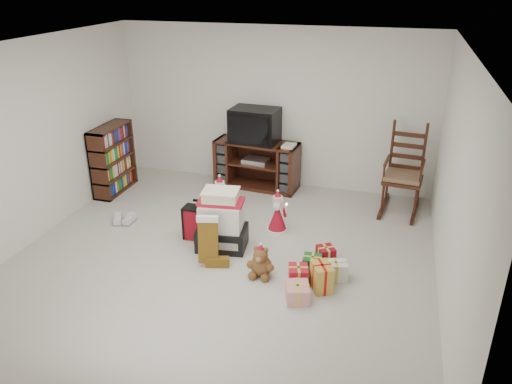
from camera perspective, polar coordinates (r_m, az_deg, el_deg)
room at (r=5.64m, az=-4.12°, el=3.47°), size 5.01×5.01×2.51m
tv_stand at (r=8.00m, az=0.08°, el=3.17°), size 1.37×0.60×0.76m
bookshelf at (r=8.11m, az=-16.02°, el=3.50°), size 0.29×0.87×1.06m
rocking_chair at (r=7.51m, az=16.39°, el=1.33°), size 0.62×0.93×1.33m
gift_pile at (r=6.24m, az=-3.95°, el=-3.59°), size 0.66×0.52×0.77m
red_suitcase at (r=6.51m, az=-6.64°, el=-3.56°), size 0.35×0.20×0.53m
stocking at (r=5.90m, az=-5.50°, el=-5.58°), size 0.32×0.20×0.64m
teddy_bear at (r=5.75m, az=0.58°, el=-8.14°), size 0.25×0.22×0.37m
santa_figurine at (r=6.67m, az=2.46°, el=-2.72°), size 0.29×0.27×0.59m
mrs_claus_figurine at (r=7.03m, az=-4.12°, el=-1.11°), size 0.31×0.29×0.64m
sneaker_pair at (r=7.19m, az=-14.87°, el=-3.11°), size 0.31×0.27×0.09m
gift_cluster at (r=5.74m, az=6.78°, el=-8.89°), size 0.72×1.01×0.25m
crt_television at (r=7.80m, az=-0.15°, el=7.63°), size 0.76×0.57×0.53m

